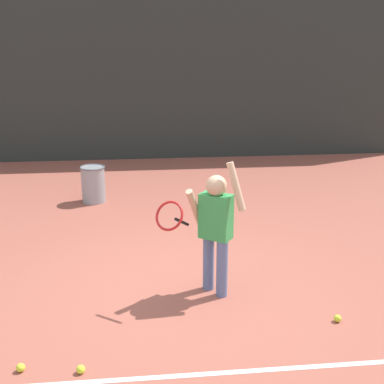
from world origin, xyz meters
TOP-DOWN VIEW (x-y plane):
  - ground_plane at (0.00, 0.00)m, footprint 20.00×20.00m
  - court_line_baseline at (0.00, -1.38)m, footprint 9.00×0.05m
  - back_fence_windscreen at (0.00, 5.86)m, footprint 10.92×0.08m
  - fence_post_1 at (-2.65, 5.92)m, footprint 0.09×0.09m
  - fence_post_2 at (0.00, 5.92)m, footprint 0.09×0.09m
  - fence_post_3 at (2.65, 5.92)m, footprint 0.09×0.09m
  - tennis_player at (0.30, -0.12)m, footprint 0.89×0.52m
  - ball_hopper at (-1.11, 2.97)m, footprint 0.38×0.38m
  - tennis_ball_2 at (-1.34, -1.19)m, footprint 0.07×0.07m
  - tennis_ball_6 at (-0.88, -1.26)m, footprint 0.07×0.07m
  - tennis_ball_7 at (1.32, -0.77)m, footprint 0.07×0.07m

SIDE VIEW (x-z plane):
  - ground_plane at x=0.00m, z-range 0.00..0.00m
  - court_line_baseline at x=0.00m, z-range 0.00..0.00m
  - tennis_ball_2 at x=-1.34m, z-range 0.00..0.07m
  - tennis_ball_6 at x=-0.88m, z-range 0.00..0.07m
  - tennis_ball_7 at x=1.32m, z-range 0.00..0.07m
  - ball_hopper at x=-1.11m, z-range 0.01..0.57m
  - tennis_player at x=0.30m, z-range 0.05..1.40m
  - back_fence_windscreen at x=0.00m, z-range 0.00..3.73m
  - fence_post_1 at x=-2.65m, z-range 0.00..3.88m
  - fence_post_2 at x=0.00m, z-range 0.00..3.88m
  - fence_post_3 at x=2.65m, z-range 0.00..3.88m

